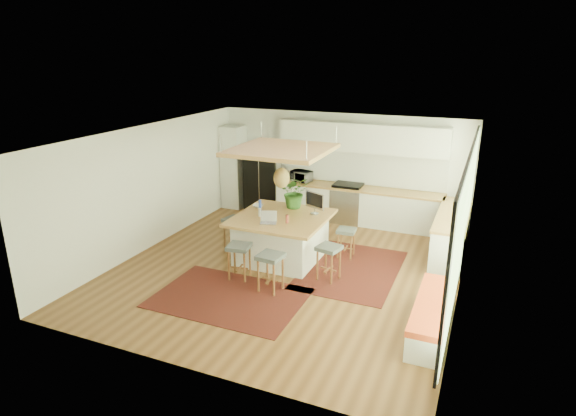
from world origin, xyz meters
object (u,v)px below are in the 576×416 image
at_px(stool_near_right, 271,273).
at_px(island_plant, 295,195).
at_px(stool_left_side, 235,233).
at_px(fridge, 260,177).
at_px(stool_right_back, 346,241).
at_px(microwave, 302,175).
at_px(laptop, 268,218).
at_px(monitor, 315,202).
at_px(island, 281,237).
at_px(stool_near_left, 239,261).
at_px(stool_right_front, 329,262).

bearing_deg(stool_near_right, island_plant, 100.13).
height_order(stool_left_side, island_plant, island_plant).
distance_m(fridge, stool_right_back, 3.79).
relative_size(stool_near_right, stool_left_side, 1.02).
distance_m(fridge, microwave, 1.21).
relative_size(stool_near_right, microwave, 1.41).
relative_size(laptop, microwave, 0.67).
height_order(monitor, microwave, monitor).
relative_size(island, stool_left_side, 2.65).
height_order(stool_near_left, monitor, monitor).
bearing_deg(fridge, stool_right_back, -56.28).
bearing_deg(fridge, island, -77.37).
xyz_separation_m(stool_near_right, monitor, (0.17, 1.83, 0.83)).
bearing_deg(microwave, stool_right_front, -46.83).
relative_size(fridge, stool_right_back, 2.76).
height_order(stool_near_right, island_plant, island_plant).
bearing_deg(laptop, stool_left_side, 132.64).
bearing_deg(monitor, laptop, -101.04).
distance_m(stool_near_right, stool_left_side, 2.17).
bearing_deg(stool_near_right, monitor, 84.69).
bearing_deg(stool_right_back, stool_right_front, -89.99).
bearing_deg(stool_left_side, fridge, 104.20).
height_order(stool_near_right, stool_right_front, stool_near_right).
relative_size(stool_right_front, monitor, 1.35).
bearing_deg(stool_near_right, stool_left_side, 136.21).
distance_m(stool_near_right, monitor, 2.02).
distance_m(stool_right_front, monitor, 1.45).
height_order(island, stool_right_front, island).
distance_m(stool_near_left, laptop, 1.03).
bearing_deg(island, fridge, 123.73).
bearing_deg(laptop, microwave, 80.51).
distance_m(island, laptop, 0.76).
height_order(stool_right_back, stool_left_side, stool_left_side).
distance_m(stool_near_left, microwave, 4.04).
bearing_deg(stool_right_front, microwave, 119.21).
distance_m(stool_right_front, microwave, 3.90).
bearing_deg(stool_near_right, laptop, 117.04).
bearing_deg(island_plant, stool_left_side, -155.32).
height_order(stool_near_right, laptop, laptop).
relative_size(fridge, island_plant, 2.45).
height_order(island, monitor, monitor).
bearing_deg(microwave, island_plant, -58.37).
distance_m(stool_right_front, island_plant, 1.90).
xyz_separation_m(fridge, stool_near_right, (2.24, -4.16, -0.57)).
height_order(stool_near_left, stool_right_back, stool_near_left).
distance_m(stool_near_right, microwave, 4.37).
relative_size(island, microwave, 3.65).
distance_m(island, microwave, 2.92).
bearing_deg(island, monitor, 36.92).
xyz_separation_m(stool_right_back, monitor, (-0.66, -0.17, 0.83)).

